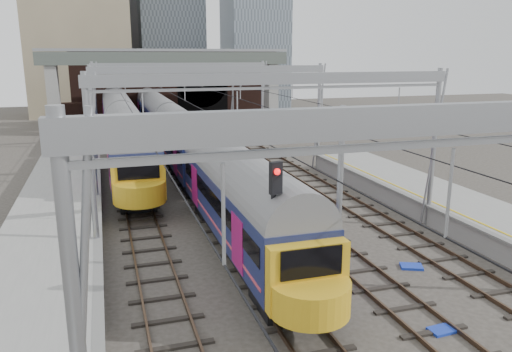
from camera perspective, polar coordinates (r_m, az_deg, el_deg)
name	(u,v)px	position (r m, az deg, el deg)	size (l,w,h in m)	color
ground	(362,327)	(17.30, 12.07, -16.53)	(160.00, 160.00, 0.00)	#38332D
platform_left	(31,322)	(17.58, -24.31, -14.94)	(4.32, 55.00, 1.12)	gray
tracks	(240,201)	(30.19, -1.84, -2.85)	(14.40, 80.00, 0.22)	#4C3828
overhead_line	(214,85)	(35.29, -4.77, 10.33)	(16.80, 80.00, 8.00)	gray
retaining_wall	(174,89)	(65.61, -9.40, 9.80)	(28.00, 2.75, 9.00)	#311B15
overbridge	(168,67)	(59.42, -10.06, 12.21)	(28.00, 3.00, 9.25)	gray
train_main	(170,128)	(44.15, -9.75, 5.42)	(2.66, 61.43, 4.62)	black
train_second	(119,118)	(51.46, -15.37, 6.45)	(2.90, 50.21, 4.95)	black
signal_near_left	(274,227)	(15.61, 2.07, -5.80)	(0.42, 0.49, 5.51)	black
equip_cover_a	(441,330)	(17.72, 20.41, -16.20)	(0.78, 0.55, 0.09)	#1732AF
equip_cover_b	(319,260)	(21.89, 7.19, -9.48)	(0.79, 0.56, 0.09)	#1732AF
equip_cover_c	(411,266)	(22.04, 17.33, -9.84)	(0.89, 0.63, 0.10)	#1732AF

